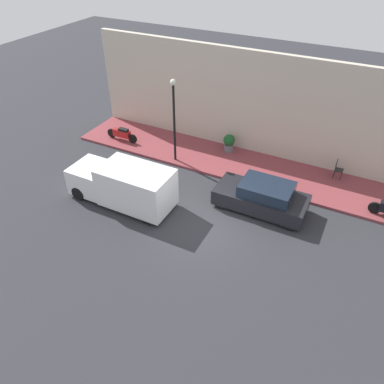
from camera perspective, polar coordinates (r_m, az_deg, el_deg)
The scene contains 9 objects.
ground_plane at distance 15.96m, azimuth 1.42°, elevation -5.23°, with size 60.00×60.00×0.00m, color #2D2D33.
sidewalk at distance 19.78m, azimuth 8.03°, elevation 3.94°, with size 3.13×19.32×0.13m.
building_facade at distance 19.98m, azimuth 10.46°, elevation 12.76°, with size 0.30×19.32×5.47m.
parked_car at distance 16.71m, azimuth 10.63°, elevation -0.74°, with size 1.77×4.03×1.40m.
delivery_van at distance 16.95m, azimuth -10.53°, elevation 1.19°, with size 1.84×4.90×1.95m.
motorcycle_red at distance 22.02m, azimuth -10.63°, elevation 8.72°, with size 0.30×2.00×0.76m.
streetlamp at distance 18.77m, azimuth -2.77°, elevation 12.11°, with size 0.30×0.30×4.36m.
potted_plant at distance 20.61m, azimuth 5.66°, elevation 7.53°, with size 0.63×0.63×0.99m.
cafe_chair at distance 19.63m, azimuth 21.31°, elevation 3.38°, with size 0.40×0.40×0.96m.
Camera 1 is at (-10.73, -5.05, 10.68)m, focal length 35.00 mm.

